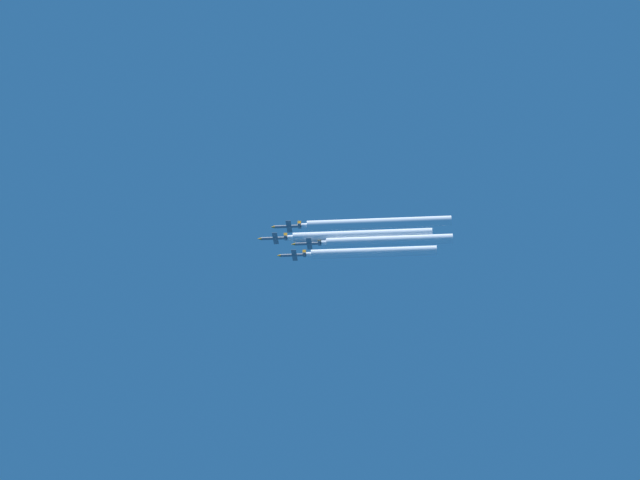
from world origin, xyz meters
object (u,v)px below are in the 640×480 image
(jet_right_wingman, at_px, (292,255))
(jet_lead, at_px, (273,238))
(jet_slot, at_px, (307,244))
(jet_left_wingman, at_px, (287,226))

(jet_right_wingman, bearing_deg, jet_lead, 149.55)
(jet_right_wingman, height_order, jet_slot, jet_right_wingman)
(jet_lead, xyz_separation_m, jet_slot, (-0.44, -13.36, -3.28))
(jet_lead, xyz_separation_m, jet_right_wingman, (11.11, -6.53, -1.31))
(jet_right_wingman, distance_m, jet_slot, 13.57)
(jet_left_wingman, bearing_deg, jet_lead, 31.68)
(jet_left_wingman, bearing_deg, jet_slot, -35.86)
(jet_slot, bearing_deg, jet_lead, 88.10)
(jet_left_wingman, bearing_deg, jet_right_wingman, -0.62)
(jet_lead, bearing_deg, jet_left_wingman, -148.32)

